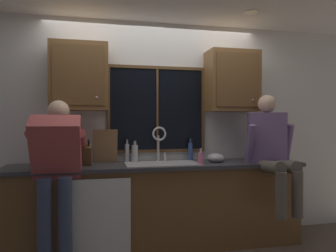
{
  "coord_description": "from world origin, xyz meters",
  "views": [
    {
      "loc": [
        -0.67,
        -3.76,
        1.38
      ],
      "look_at": [
        0.11,
        -0.3,
        1.33
      ],
      "focal_mm": 34.46,
      "sensor_mm": 36.0,
      "label": 1
    }
  ],
  "objects_px": {
    "knife_block": "(85,155)",
    "bottle_tall_clear": "(190,151)",
    "soap_dispenser": "(201,158)",
    "person_standing": "(56,166)",
    "bottle_amber_small": "(127,152)",
    "cutting_board": "(105,146)",
    "mixing_bowl": "(216,158)",
    "person_sitting_on_counter": "(271,147)",
    "bottle_green_glass": "(135,153)"
  },
  "relations": [
    {
      "from": "person_standing",
      "to": "person_sitting_on_counter",
      "type": "height_order",
      "value": "person_sitting_on_counter"
    },
    {
      "from": "person_sitting_on_counter",
      "to": "knife_block",
      "type": "height_order",
      "value": "person_sitting_on_counter"
    },
    {
      "from": "soap_dispenser",
      "to": "bottle_green_glass",
      "type": "height_order",
      "value": "bottle_green_glass"
    },
    {
      "from": "person_standing",
      "to": "bottle_amber_small",
      "type": "xyz_separation_m",
      "value": [
        0.71,
        0.56,
        0.06
      ]
    },
    {
      "from": "soap_dispenser",
      "to": "bottle_tall_clear",
      "type": "distance_m",
      "value": 0.38
    },
    {
      "from": "soap_dispenser",
      "to": "bottle_amber_small",
      "type": "relative_size",
      "value": 0.66
    },
    {
      "from": "mixing_bowl",
      "to": "bottle_tall_clear",
      "type": "xyz_separation_m",
      "value": [
        -0.24,
        0.23,
        0.06
      ]
    },
    {
      "from": "knife_block",
      "to": "mixing_bowl",
      "type": "xyz_separation_m",
      "value": [
        1.45,
        -0.0,
        -0.06
      ]
    },
    {
      "from": "knife_block",
      "to": "bottle_amber_small",
      "type": "bearing_deg",
      "value": 26.8
    },
    {
      "from": "cutting_board",
      "to": "mixing_bowl",
      "type": "distance_m",
      "value": 1.26
    },
    {
      "from": "bottle_green_glass",
      "to": "bottle_amber_small",
      "type": "bearing_deg",
      "value": 159.48
    },
    {
      "from": "cutting_board",
      "to": "bottle_green_glass",
      "type": "height_order",
      "value": "cutting_board"
    },
    {
      "from": "mixing_bowl",
      "to": "person_sitting_on_counter",
      "type": "bearing_deg",
      "value": -26.34
    },
    {
      "from": "soap_dispenser",
      "to": "bottle_tall_clear",
      "type": "relative_size",
      "value": 0.65
    },
    {
      "from": "bottle_tall_clear",
      "to": "bottle_amber_small",
      "type": "xyz_separation_m",
      "value": [
        -0.75,
        0.0,
        -0.0
      ]
    },
    {
      "from": "knife_block",
      "to": "bottle_green_glass",
      "type": "xyz_separation_m",
      "value": [
        0.54,
        0.2,
        -0.01
      ]
    },
    {
      "from": "person_standing",
      "to": "knife_block",
      "type": "xyz_separation_m",
      "value": [
        0.25,
        0.33,
        0.06
      ]
    },
    {
      "from": "cutting_board",
      "to": "bottle_amber_small",
      "type": "xyz_separation_m",
      "value": [
        0.25,
        0.02,
        -0.08
      ]
    },
    {
      "from": "mixing_bowl",
      "to": "bottle_amber_small",
      "type": "xyz_separation_m",
      "value": [
        -0.99,
        0.23,
        0.06
      ]
    },
    {
      "from": "bottle_green_glass",
      "to": "bottle_tall_clear",
      "type": "height_order",
      "value": "bottle_tall_clear"
    },
    {
      "from": "knife_block",
      "to": "soap_dispenser",
      "type": "distance_m",
      "value": 1.22
    },
    {
      "from": "mixing_bowl",
      "to": "bottle_amber_small",
      "type": "bearing_deg",
      "value": 166.69
    },
    {
      "from": "person_sitting_on_counter",
      "to": "bottle_green_glass",
      "type": "xyz_separation_m",
      "value": [
        -1.45,
        0.47,
        -0.08
      ]
    },
    {
      "from": "knife_block",
      "to": "cutting_board",
      "type": "relative_size",
      "value": 0.85
    },
    {
      "from": "person_standing",
      "to": "cutting_board",
      "type": "xyz_separation_m",
      "value": [
        0.46,
        0.54,
        0.13
      ]
    },
    {
      "from": "knife_block",
      "to": "soap_dispenser",
      "type": "height_order",
      "value": "knife_block"
    },
    {
      "from": "cutting_board",
      "to": "bottle_tall_clear",
      "type": "xyz_separation_m",
      "value": [
        1.0,
        0.02,
        -0.08
      ]
    },
    {
      "from": "person_standing",
      "to": "mixing_bowl",
      "type": "bearing_deg",
      "value": 10.97
    },
    {
      "from": "bottle_tall_clear",
      "to": "person_standing",
      "type": "bearing_deg",
      "value": -159.03
    },
    {
      "from": "mixing_bowl",
      "to": "soap_dispenser",
      "type": "height_order",
      "value": "soap_dispenser"
    },
    {
      "from": "cutting_board",
      "to": "mixing_bowl",
      "type": "relative_size",
      "value": 1.84
    },
    {
      "from": "person_standing",
      "to": "knife_block",
      "type": "distance_m",
      "value": 0.42
    },
    {
      "from": "person_sitting_on_counter",
      "to": "soap_dispenser",
      "type": "bearing_deg",
      "value": 171.36
    },
    {
      "from": "knife_block",
      "to": "person_sitting_on_counter",
      "type": "bearing_deg",
      "value": -7.77
    },
    {
      "from": "bottle_amber_small",
      "to": "bottle_tall_clear",
      "type": "bearing_deg",
      "value": -0.26
    },
    {
      "from": "knife_block",
      "to": "bottle_tall_clear",
      "type": "relative_size",
      "value": 1.21
    },
    {
      "from": "person_standing",
      "to": "cutting_board",
      "type": "relative_size",
      "value": 4.21
    },
    {
      "from": "person_standing",
      "to": "bottle_tall_clear",
      "type": "bearing_deg",
      "value": 20.97
    },
    {
      "from": "soap_dispenser",
      "to": "person_standing",
      "type": "bearing_deg",
      "value": -173.05
    },
    {
      "from": "soap_dispenser",
      "to": "bottle_amber_small",
      "type": "bearing_deg",
      "value": 153.06
    },
    {
      "from": "bottle_tall_clear",
      "to": "person_sitting_on_counter",
      "type": "bearing_deg",
      "value": -32.7
    },
    {
      "from": "person_sitting_on_counter",
      "to": "mixing_bowl",
      "type": "xyz_separation_m",
      "value": [
        -0.54,
        0.27,
        -0.14
      ]
    },
    {
      "from": "bottle_green_glass",
      "to": "bottle_tall_clear",
      "type": "xyz_separation_m",
      "value": [
        0.67,
        0.03,
        0.01
      ]
    },
    {
      "from": "person_sitting_on_counter",
      "to": "mixing_bowl",
      "type": "bearing_deg",
      "value": 153.66
    },
    {
      "from": "cutting_board",
      "to": "bottle_amber_small",
      "type": "bearing_deg",
      "value": 4.81
    },
    {
      "from": "person_sitting_on_counter",
      "to": "cutting_board",
      "type": "bearing_deg",
      "value": 164.84
    },
    {
      "from": "person_sitting_on_counter",
      "to": "cutting_board",
      "type": "xyz_separation_m",
      "value": [
        -1.78,
        0.48,
        0.0
      ]
    },
    {
      "from": "knife_block",
      "to": "bottle_tall_clear",
      "type": "distance_m",
      "value": 1.23
    },
    {
      "from": "bottle_tall_clear",
      "to": "bottle_amber_small",
      "type": "bearing_deg",
      "value": 179.74
    },
    {
      "from": "person_sitting_on_counter",
      "to": "soap_dispenser",
      "type": "xyz_separation_m",
      "value": [
        -0.77,
        0.12,
        -0.12
      ]
    }
  ]
}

